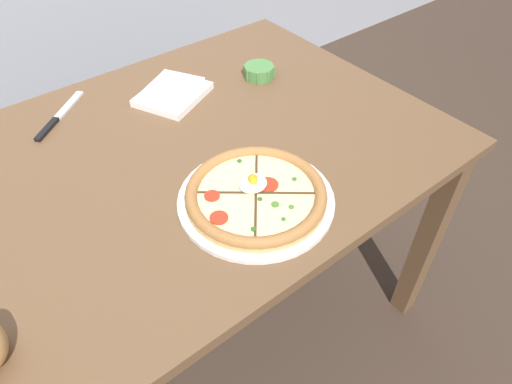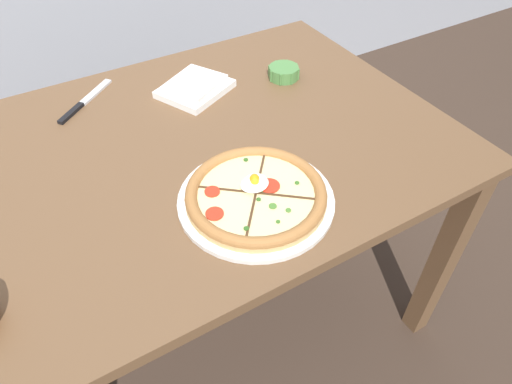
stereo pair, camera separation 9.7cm
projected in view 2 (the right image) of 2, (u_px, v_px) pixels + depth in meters
The scene contains 6 objects.
ground_plane at pixel (217, 308), 1.68m from camera, with size 12.00×12.00×0.00m, color #3D2D23.
dining_table at pixel (202, 174), 1.21m from camera, with size 1.26×0.93×0.77m.
pizza at pixel (256, 195), 0.98m from camera, with size 0.34×0.34×0.05m.
ramekin_bowl at pixel (284, 72), 1.35m from camera, with size 0.09×0.09×0.04m.
napkin_folded at pixel (195, 87), 1.30m from camera, with size 0.23×0.22×0.04m.
knife_main at pixel (85, 101), 1.27m from camera, with size 0.19×0.16×0.01m.
Camera 2 is at (-0.33, -0.85, 1.47)m, focal length 32.00 mm.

